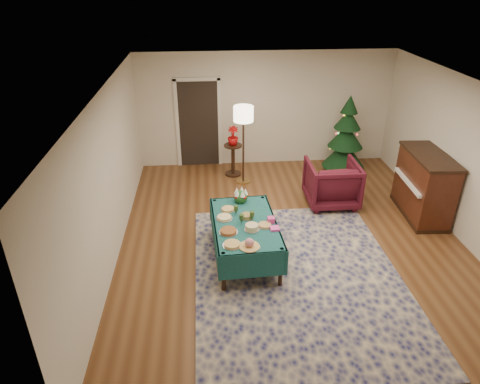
{
  "coord_description": "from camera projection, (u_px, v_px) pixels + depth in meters",
  "views": [
    {
      "loc": [
        -1.45,
        -6.29,
        4.29
      ],
      "look_at": [
        -0.89,
        0.25,
        0.87
      ],
      "focal_mm": 32.0,
      "sensor_mm": 36.0,
      "label": 1
    }
  ],
  "objects": [
    {
      "name": "centerpiece",
      "position": [
        241.0,
        196.0,
        7.42
      ],
      "size": [
        0.25,
        0.25,
        0.28
      ],
      "color": "#1E4C1E",
      "rests_on": "buffet_table"
    },
    {
      "name": "room_shell",
      "position": [
        295.0,
        171.0,
        7.03
      ],
      "size": [
        7.0,
        7.0,
        7.0
      ],
      "color": "#593319",
      "rests_on": "ground"
    },
    {
      "name": "side_table",
      "position": [
        233.0,
        160.0,
        9.91
      ],
      "size": [
        0.42,
        0.42,
        0.74
      ],
      "color": "black",
      "rests_on": "ground"
    },
    {
      "name": "piano",
      "position": [
        424.0,
        186.0,
        8.16
      ],
      "size": [
        0.78,
        1.51,
        1.27
      ],
      "color": "black",
      "rests_on": "ground"
    },
    {
      "name": "gift_box",
      "position": [
        271.0,
        220.0,
        6.84
      ],
      "size": [
        0.11,
        0.11,
        0.09
      ],
      "primitive_type": "cube",
      "rotation": [
        0.0,
        0.0,
        0.04
      ],
      "color": "#CE3985",
      "rests_on": "buffet_table"
    },
    {
      "name": "potted_plant",
      "position": [
        233.0,
        140.0,
        9.68
      ],
      "size": [
        0.24,
        0.43,
        0.24
      ],
      "primitive_type": "imported",
      "color": "#AE0C0D",
      "rests_on": "side_table"
    },
    {
      "name": "goblet_0",
      "position": [
        236.0,
        210.0,
        7.06
      ],
      "size": [
        0.07,
        0.07,
        0.16
      ],
      "color": "#2D471E",
      "rests_on": "buffet_table"
    },
    {
      "name": "platter_6",
      "position": [
        247.0,
        216.0,
        6.97
      ],
      "size": [
        0.22,
        0.22,
        0.07
      ],
      "color": "silver",
      "rests_on": "buffet_table"
    },
    {
      "name": "rug",
      "position": [
        298.0,
        277.0,
        6.71
      ],
      "size": [
        3.22,
        4.22,
        0.02
      ],
      "primitive_type": "cube",
      "rotation": [
        0.0,
        0.0,
        0.01
      ],
      "color": "#15184F",
      "rests_on": "ground"
    },
    {
      "name": "goblet_2",
      "position": [
        242.0,
        219.0,
        6.8
      ],
      "size": [
        0.07,
        0.07,
        0.16
      ],
      "color": "#2D471E",
      "rests_on": "buffet_table"
    },
    {
      "name": "platter_2",
      "position": [
        228.0,
        231.0,
        6.59
      ],
      "size": [
        0.3,
        0.3,
        0.05
      ],
      "color": "silver",
      "rests_on": "buffet_table"
    },
    {
      "name": "platter_3",
      "position": [
        252.0,
        227.0,
        6.65
      ],
      "size": [
        0.24,
        0.24,
        0.09
      ],
      "color": "silver",
      "rests_on": "buffet_table"
    },
    {
      "name": "goblet_1",
      "position": [
        252.0,
        216.0,
        6.88
      ],
      "size": [
        0.07,
        0.07,
        0.16
      ],
      "color": "#2D471E",
      "rests_on": "buffet_table"
    },
    {
      "name": "platter_0",
      "position": [
        232.0,
        244.0,
        6.28
      ],
      "size": [
        0.28,
        0.28,
        0.04
      ],
      "color": "silver",
      "rests_on": "buffet_table"
    },
    {
      "name": "armchair",
      "position": [
        332.0,
        181.0,
        8.6
      ],
      "size": [
        1.0,
        0.94,
        1.02
      ],
      "primitive_type": "imported",
      "rotation": [
        0.0,
        0.0,
        3.13
      ],
      "color": "#440E1A",
      "rests_on": "ground"
    },
    {
      "name": "floor_lamp",
      "position": [
        243.0,
        119.0,
        9.03
      ],
      "size": [
        0.43,
        0.43,
        1.76
      ],
      "color": "#A57F3F",
      "rests_on": "ground"
    },
    {
      "name": "buffet_table",
      "position": [
        245.0,
        229.0,
        6.93
      ],
      "size": [
        1.11,
        1.81,
        0.69
      ],
      "color": "black",
      "rests_on": "ground"
    },
    {
      "name": "christmas_tree",
      "position": [
        346.0,
        137.0,
        9.97
      ],
      "size": [
        1.18,
        1.18,
        1.81
      ],
      "color": "black",
      "rests_on": "ground"
    },
    {
      "name": "platter_5",
      "position": [
        224.0,
        218.0,
        6.95
      ],
      "size": [
        0.27,
        0.27,
        0.05
      ],
      "color": "silver",
      "rests_on": "buffet_table"
    },
    {
      "name": "platter_1",
      "position": [
        249.0,
        244.0,
        6.22
      ],
      "size": [
        0.32,
        0.32,
        0.15
      ],
      "color": "silver",
      "rests_on": "buffet_table"
    },
    {
      "name": "napkin_stack",
      "position": [
        275.0,
        228.0,
        6.67
      ],
      "size": [
        0.14,
        0.14,
        0.04
      ],
      "primitive_type": "cube",
      "rotation": [
        0.0,
        0.0,
        0.04
      ],
      "color": "#F343A4",
      "rests_on": "buffet_table"
    },
    {
      "name": "platter_4",
      "position": [
        265.0,
        225.0,
        6.75
      ],
      "size": [
        0.24,
        0.24,
        0.04
      ],
      "color": "silver",
      "rests_on": "buffet_table"
    },
    {
      "name": "doorway",
      "position": [
        199.0,
        122.0,
        10.1
      ],
      "size": [
        1.08,
        0.04,
        2.16
      ],
      "color": "black",
      "rests_on": "ground"
    },
    {
      "name": "platter_7",
      "position": [
        228.0,
        209.0,
        7.2
      ],
      "size": [
        0.25,
        0.25,
        0.04
      ],
      "color": "silver",
      "rests_on": "buffet_table"
    }
  ]
}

